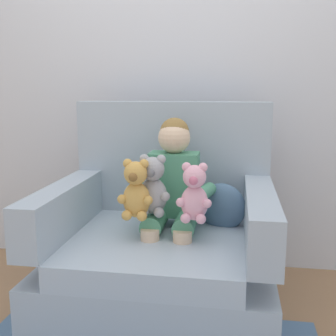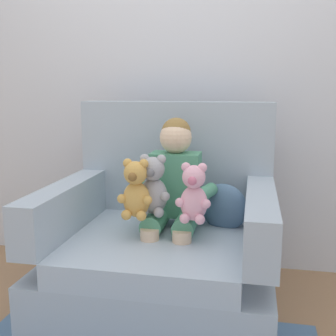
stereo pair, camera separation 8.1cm
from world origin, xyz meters
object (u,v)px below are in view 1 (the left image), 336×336
plush_honey (136,191)px  plush_grey (153,187)px  armchair (162,251)px  seated_child (172,189)px  throw_pillow (222,207)px  plush_pink (194,194)px

plush_honey → plush_grey: plush_grey is taller
armchair → seated_child: (0.05, 0.03, 0.33)m
seated_child → plush_grey: seated_child is taller
seated_child → plush_grey: 0.15m
seated_child → throw_pillow: 0.30m
armchair → plush_honey: (-0.10, -0.16, 0.36)m
seated_child → plush_grey: size_ratio=2.70×
plush_grey → throw_pillow: size_ratio=1.17×
seated_child → throw_pillow: bearing=15.7°
plush_honey → throw_pillow: plush_honey is taller
seated_child → plush_grey: (-0.08, -0.13, 0.04)m
armchair → plush_grey: (-0.03, -0.09, 0.37)m
plush_pink → plush_grey: bearing=178.1°
seated_child → throw_pillow: size_ratio=3.17×
seated_child → plush_honey: size_ratio=2.83×
seated_child → throw_pillow: seated_child is taller
plush_grey → throw_pillow: bearing=19.6°
plush_pink → armchair: bearing=154.7°
armchair → throw_pillow: 0.40m
plush_pink → throw_pillow: (0.12, 0.30, -0.14)m
seated_child → plush_pink: seated_child is taller
seated_child → plush_pink: (0.14, -0.19, 0.03)m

